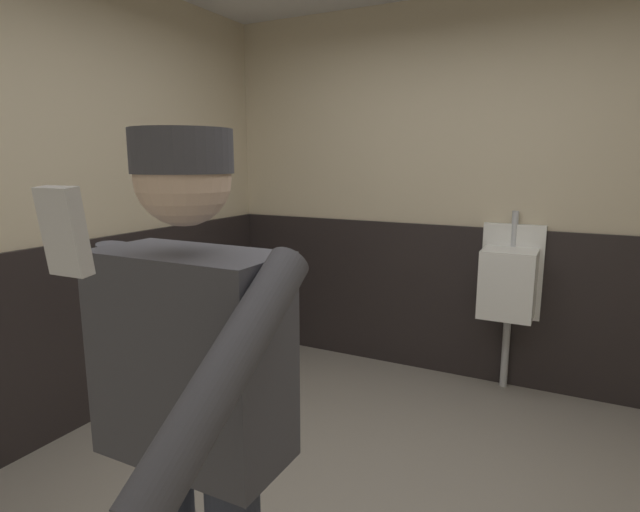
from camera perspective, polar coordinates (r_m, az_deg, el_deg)
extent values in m
cube|color=beige|center=(3.80, 16.24, 6.66)|extent=(4.32, 0.12, 2.67)
cube|color=beige|center=(3.20, -28.87, 5.10)|extent=(0.12, 4.36, 2.67)
cube|color=black|center=(3.86, 15.42, -5.00)|extent=(3.72, 0.03, 1.11)
cube|color=black|center=(3.29, -26.91, -8.49)|extent=(0.03, 3.76, 1.11)
cube|color=white|center=(3.73, 20.70, -1.59)|extent=(0.40, 0.05, 0.65)
cube|color=white|center=(3.57, 20.32, -2.90)|extent=(0.34, 0.30, 0.45)
cylinder|color=#B7BABF|center=(3.67, 20.98, 2.88)|extent=(0.04, 0.04, 0.24)
cylinder|color=#B7BABF|center=(3.84, 20.08, -9.76)|extent=(0.05, 0.05, 0.55)
cube|color=#3F3F47|center=(1.32, -14.18, -10.79)|extent=(0.48, 0.24, 0.53)
cylinder|color=#3F3F47|center=(1.52, -22.33, -8.88)|extent=(0.17, 0.09, 0.56)
cylinder|color=#3F3F47|center=(0.95, -10.43, -12.40)|extent=(0.09, 0.50, 0.39)
sphere|color=beige|center=(1.24, -15.10, 8.40)|extent=(0.22, 0.22, 0.22)
cylinder|color=#3F3F47|center=(1.24, -15.24, 11.27)|extent=(0.24, 0.24, 0.10)
cube|color=silver|center=(0.70, -26.77, 2.46)|extent=(0.06, 0.03, 0.11)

